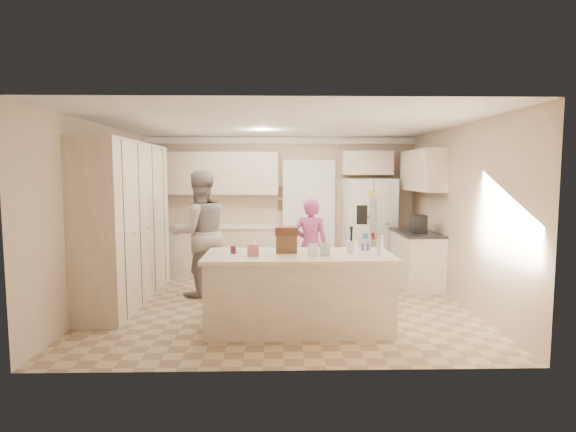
{
  "coord_description": "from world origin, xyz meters",
  "views": [
    {
      "loc": [
        -0.06,
        -6.47,
        1.89
      ],
      "look_at": [
        0.1,
        0.35,
        1.25
      ],
      "focal_mm": 28.0,
      "sensor_mm": 36.0,
      "label": 1
    }
  ],
  "objects_px": {
    "tissue_box": "(253,250)",
    "teen_girl": "(310,245)",
    "utensil_crock": "(352,247)",
    "refrigerator": "(369,226)",
    "coffee_maker": "(418,224)",
    "teen_boy": "(200,233)",
    "island_base": "(299,293)",
    "dollhouse_body": "(286,244)"
  },
  "relations": [
    {
      "from": "utensil_crock",
      "to": "dollhouse_body",
      "type": "distance_m",
      "value": 0.8
    },
    {
      "from": "coffee_maker",
      "to": "refrigerator",
      "type": "bearing_deg",
      "value": 115.81
    },
    {
      "from": "teen_boy",
      "to": "utensil_crock",
      "type": "bearing_deg",
      "value": 119.7
    },
    {
      "from": "coffee_maker",
      "to": "tissue_box",
      "type": "relative_size",
      "value": 2.14
    },
    {
      "from": "refrigerator",
      "to": "teen_boy",
      "type": "relative_size",
      "value": 0.92
    },
    {
      "from": "refrigerator",
      "to": "tissue_box",
      "type": "height_order",
      "value": "refrigerator"
    },
    {
      "from": "coffee_maker",
      "to": "teen_boy",
      "type": "height_order",
      "value": "teen_boy"
    },
    {
      "from": "refrigerator",
      "to": "coffee_maker",
      "type": "distance_m",
      "value": 1.32
    },
    {
      "from": "refrigerator",
      "to": "teen_boy",
      "type": "xyz_separation_m",
      "value": [
        -2.95,
        -1.52,
        0.08
      ]
    },
    {
      "from": "island_base",
      "to": "utensil_crock",
      "type": "xyz_separation_m",
      "value": [
        0.65,
        0.05,
        0.56
      ]
    },
    {
      "from": "refrigerator",
      "to": "utensil_crock",
      "type": "relative_size",
      "value": 12.0
    },
    {
      "from": "tissue_box",
      "to": "coffee_maker",
      "type": "bearing_deg",
      "value": 37.57
    },
    {
      "from": "dollhouse_body",
      "to": "teen_girl",
      "type": "distance_m",
      "value": 1.66
    },
    {
      "from": "tissue_box",
      "to": "teen_girl",
      "type": "bearing_deg",
      "value": 65.49
    },
    {
      "from": "tissue_box",
      "to": "teen_girl",
      "type": "height_order",
      "value": "teen_girl"
    },
    {
      "from": "refrigerator",
      "to": "teen_girl",
      "type": "distance_m",
      "value": 1.86
    },
    {
      "from": "teen_boy",
      "to": "refrigerator",
      "type": "bearing_deg",
      "value": -177.51
    },
    {
      "from": "coffee_maker",
      "to": "dollhouse_body",
      "type": "bearing_deg",
      "value": -140.71
    },
    {
      "from": "dollhouse_body",
      "to": "refrigerator",
      "type": "bearing_deg",
      "value": 61.32
    },
    {
      "from": "dollhouse_body",
      "to": "teen_boy",
      "type": "bearing_deg",
      "value": 132.1
    },
    {
      "from": "refrigerator",
      "to": "tissue_box",
      "type": "distance_m",
      "value": 3.77
    },
    {
      "from": "dollhouse_body",
      "to": "teen_boy",
      "type": "distance_m",
      "value": 1.96
    },
    {
      "from": "refrigerator",
      "to": "utensil_crock",
      "type": "bearing_deg",
      "value": -110.63
    },
    {
      "from": "refrigerator",
      "to": "island_base",
      "type": "height_order",
      "value": "refrigerator"
    },
    {
      "from": "coffee_maker",
      "to": "island_base",
      "type": "xyz_separation_m",
      "value": [
        -2.05,
        -1.9,
        -0.63
      ]
    },
    {
      "from": "refrigerator",
      "to": "teen_girl",
      "type": "height_order",
      "value": "refrigerator"
    },
    {
      "from": "teen_boy",
      "to": "island_base",
      "type": "bearing_deg",
      "value": 108.43
    },
    {
      "from": "utensil_crock",
      "to": "dollhouse_body",
      "type": "relative_size",
      "value": 0.58
    },
    {
      "from": "refrigerator",
      "to": "coffee_maker",
      "type": "xyz_separation_m",
      "value": [
        0.57,
        -1.18,
        0.17
      ]
    },
    {
      "from": "dollhouse_body",
      "to": "island_base",
      "type": "bearing_deg",
      "value": -33.69
    },
    {
      "from": "island_base",
      "to": "teen_girl",
      "type": "height_order",
      "value": "teen_girl"
    },
    {
      "from": "island_base",
      "to": "tissue_box",
      "type": "height_order",
      "value": "tissue_box"
    },
    {
      "from": "tissue_box",
      "to": "teen_girl",
      "type": "distance_m",
      "value": 1.98
    },
    {
      "from": "coffee_maker",
      "to": "teen_boy",
      "type": "relative_size",
      "value": 0.15
    },
    {
      "from": "utensil_crock",
      "to": "dollhouse_body",
      "type": "bearing_deg",
      "value": 176.42
    },
    {
      "from": "utensil_crock",
      "to": "tissue_box",
      "type": "height_order",
      "value": "utensil_crock"
    },
    {
      "from": "coffee_maker",
      "to": "dollhouse_body",
      "type": "height_order",
      "value": "coffee_maker"
    },
    {
      "from": "teen_boy",
      "to": "coffee_maker",
      "type": "bearing_deg",
      "value": 160.73
    },
    {
      "from": "utensil_crock",
      "to": "teen_girl",
      "type": "distance_m",
      "value": 1.7
    },
    {
      "from": "utensil_crock",
      "to": "teen_boy",
      "type": "bearing_deg",
      "value": 144.55
    },
    {
      "from": "dollhouse_body",
      "to": "teen_girl",
      "type": "xyz_separation_m",
      "value": [
        0.41,
        1.58,
        -0.28
      ]
    },
    {
      "from": "refrigerator",
      "to": "utensil_crock",
      "type": "height_order",
      "value": "refrigerator"
    }
  ]
}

